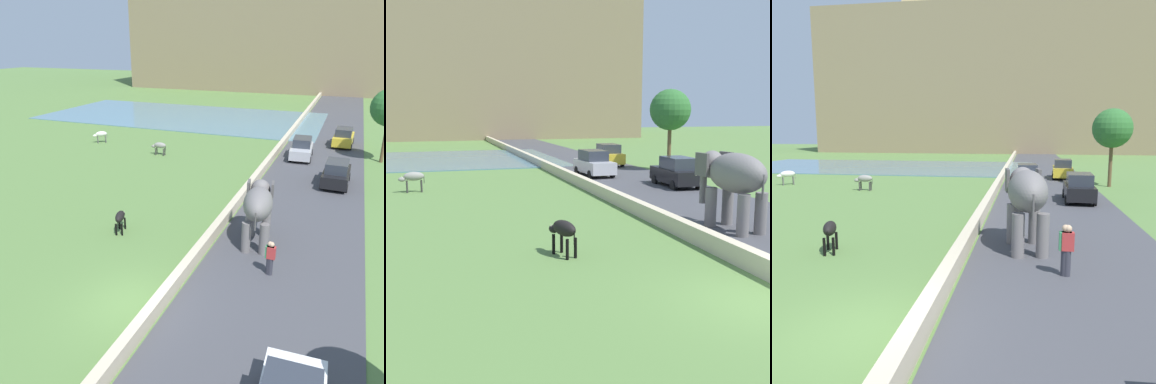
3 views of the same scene
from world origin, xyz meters
TOP-DOWN VIEW (x-y plane):
  - ground_plane at (0.00, 0.00)m, footprint 220.00×220.00m
  - road_surface at (5.00, 20.00)m, footprint 7.00×120.00m
  - barrier_wall at (1.20, 18.00)m, footprint 0.40×110.00m
  - lake at (-14.00, 38.02)m, footprint 36.00×18.00m
  - hill_distant at (-6.00, 80.35)m, footprint 64.00×28.00m
  - fort_on_hill at (-6.05, 80.35)m, footprint 34.18×8.00m
  - elephant at (3.39, 6.70)m, footprint 1.78×3.56m
  - person_beside_elephant at (4.63, 3.99)m, footprint 0.36×0.22m
  - person_trailing at (4.56, 4.01)m, footprint 0.36×0.22m
  - car_black at (6.57, 17.13)m, footprint 1.90×4.05m
  - car_yellow at (6.57, 28.96)m, footprint 1.94×4.07m
  - car_silver at (3.42, 23.16)m, footprint 1.95×4.08m
  - cow_white at (-15.76, 21.52)m, footprint 1.29×1.13m
  - cow_grey at (-8.38, 19.63)m, footprint 1.40×0.48m
  - cow_black at (-3.60, 5.27)m, footprint 0.77×1.42m
  - tree_near at (9.81, 24.54)m, footprint 3.03×3.03m

SIDE VIEW (x-z plane):
  - ground_plane at x=0.00m, z-range 0.00..0.00m
  - road_surface at x=5.00m, z-range 0.00..0.06m
  - lake at x=-14.00m, z-range 0.00..0.08m
  - barrier_wall at x=1.20m, z-range 0.00..0.62m
  - cow_white at x=-15.76m, z-range 0.26..1.41m
  - cow_grey at x=-8.38m, z-range 0.26..1.41m
  - cow_black at x=-3.60m, z-range 0.26..1.41m
  - person_beside_elephant at x=4.63m, z-range 0.06..1.69m
  - person_trailing at x=4.56m, z-range 0.06..1.69m
  - car_black at x=6.57m, z-range 0.00..1.80m
  - car_yellow at x=6.57m, z-range 0.00..1.80m
  - car_silver at x=3.42m, z-range 0.00..1.80m
  - elephant at x=3.39m, z-range 0.54..3.53m
  - tree_near at x=9.81m, z-range 1.49..7.54m
  - hill_distant at x=-6.00m, z-range 0.00..27.61m
  - fort_on_hill at x=-6.05m, z-range 27.08..34.29m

